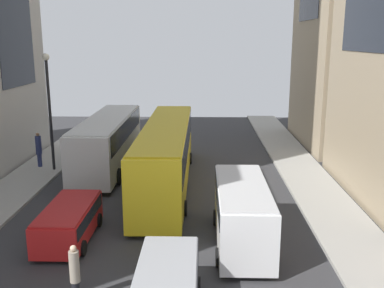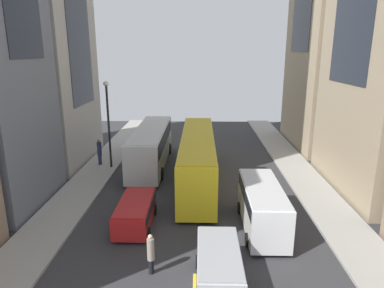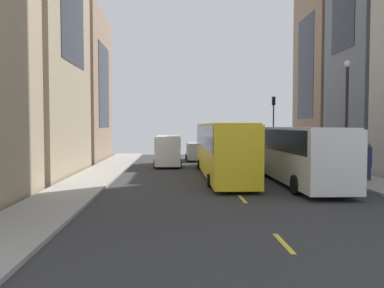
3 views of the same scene
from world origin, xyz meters
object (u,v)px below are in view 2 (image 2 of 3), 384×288
object	(u,v)px
streetcar_yellow	(198,154)
city_bus_white	(151,143)
delivery_van_white	(262,204)
car_silver_0	(219,266)
pedestrian_crossing_near	(151,253)
car_red_1	(135,211)
pedestrian_walking_far	(99,151)

from	to	relation	value
streetcar_yellow	city_bus_white	bearing A→B (deg)	138.92
streetcar_yellow	delivery_van_white	size ratio (longest dim) A/B	2.42
car_silver_0	pedestrian_crossing_near	distance (m)	3.13
pedestrian_crossing_near	car_red_1	bearing A→B (deg)	-18.95
streetcar_yellow	delivery_van_white	distance (m)	8.42
city_bus_white	car_red_1	xyz separation A→B (m)	(0.58, -10.91, -1.11)
delivery_van_white	car_silver_0	size ratio (longest dim) A/B	1.44
pedestrian_walking_far	streetcar_yellow	bearing A→B (deg)	-45.00
city_bus_white	car_silver_0	world-z (taller)	city_bus_white
car_red_1	pedestrian_crossing_near	bearing A→B (deg)	-71.09
city_bus_white	streetcar_yellow	size ratio (longest dim) A/B	0.79
car_silver_0	pedestrian_walking_far	bearing A→B (deg)	121.36
delivery_van_white	pedestrian_crossing_near	bearing A→B (deg)	-143.21
pedestrian_crossing_near	pedestrian_walking_far	distance (m)	16.33
streetcar_yellow	car_red_1	distance (m)	8.22
city_bus_white	streetcar_yellow	bearing A→B (deg)	-41.08
car_silver_0	car_red_1	bearing A→B (deg)	130.62
city_bus_white	car_red_1	world-z (taller)	city_bus_white
car_silver_0	city_bus_white	bearing A→B (deg)	107.56
city_bus_white	pedestrian_crossing_near	size ratio (longest dim) A/B	5.88
streetcar_yellow	car_red_1	xyz separation A→B (m)	(-3.52, -7.33, -1.23)
car_red_1	pedestrian_walking_far	distance (m)	11.64
streetcar_yellow	car_silver_0	world-z (taller)	streetcar_yellow
streetcar_yellow	delivery_van_white	xyz separation A→B (m)	(3.72, -7.53, -0.61)
pedestrian_crossing_near	delivery_van_white	bearing A→B (deg)	-91.08
city_bus_white	delivery_van_white	bearing A→B (deg)	-54.85
delivery_van_white	pedestrian_walking_far	world-z (taller)	delivery_van_white
streetcar_yellow	pedestrian_crossing_near	distance (m)	12.01
city_bus_white	pedestrian_walking_far	size ratio (longest dim) A/B	5.11
car_red_1	pedestrian_walking_far	size ratio (longest dim) A/B	1.94
pedestrian_crossing_near	streetcar_yellow	bearing A→B (deg)	-47.44
streetcar_yellow	delivery_van_white	bearing A→B (deg)	-63.73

